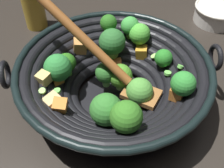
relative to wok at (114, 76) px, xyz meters
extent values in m
plane|color=#28231E|center=(0.00, 0.00, -0.07)|extent=(4.00, 4.00, 0.00)
cylinder|color=black|center=(0.00, 0.00, -0.06)|extent=(0.15, 0.15, 0.01)
torus|color=black|center=(0.00, 0.00, -0.05)|extent=(0.20, 0.20, 0.02)
torus|color=black|center=(0.00, 0.00, -0.04)|extent=(0.23, 0.23, 0.02)
torus|color=black|center=(0.00, 0.00, -0.02)|extent=(0.25, 0.25, 0.02)
torus|color=black|center=(0.00, 0.00, -0.01)|extent=(0.28, 0.28, 0.02)
torus|color=black|center=(0.00, 0.00, 0.00)|extent=(0.31, 0.31, 0.02)
torus|color=black|center=(0.00, 0.00, 0.01)|extent=(0.34, 0.34, 0.02)
torus|color=black|center=(0.00, 0.00, 0.02)|extent=(0.37, 0.37, 0.02)
torus|color=black|center=(0.00, 0.00, 0.03)|extent=(0.38, 0.38, 0.01)
torus|color=black|center=(0.04, 0.20, 0.03)|extent=(0.05, 0.02, 0.05)
torus|color=black|center=(-0.04, -0.20, 0.03)|extent=(0.05, 0.02, 0.05)
cylinder|color=#5B993E|center=(0.06, 0.08, -0.02)|extent=(0.03, 0.03, 0.02)
sphere|color=#2C721C|center=(0.06, 0.08, 0.01)|extent=(0.04, 0.04, 0.04)
cylinder|color=#559039|center=(0.04, 0.10, -0.01)|extent=(0.02, 0.03, 0.02)
sphere|color=#2E8239|center=(0.04, 0.10, 0.02)|extent=(0.06, 0.06, 0.06)
cylinder|color=#84AB48|center=(-0.09, 0.04, -0.02)|extent=(0.03, 0.03, 0.02)
sphere|color=#31762C|center=(-0.09, 0.04, 0.01)|extent=(0.06, 0.06, 0.06)
cylinder|color=#7BB15D|center=(-0.09, -0.10, 0.01)|extent=(0.02, 0.02, 0.01)
sphere|color=#318B33|center=(-0.09, -0.10, 0.03)|extent=(0.05, 0.05, 0.05)
cylinder|color=#7BAF4F|center=(0.09, -0.09, 0.00)|extent=(0.02, 0.02, 0.02)
sphere|color=green|center=(0.09, -0.09, 0.02)|extent=(0.05, 0.05, 0.05)
cylinder|color=#6DA43C|center=(-0.13, 0.02, 0.00)|extent=(0.02, 0.03, 0.02)
sphere|color=#347621|center=(-0.13, 0.02, 0.03)|extent=(0.05, 0.05, 0.05)
cylinder|color=#73AF47|center=(-0.04, -0.04, -0.04)|extent=(0.02, 0.02, 0.02)
sphere|color=#4E953B|center=(-0.04, -0.04, -0.01)|extent=(0.05, 0.05, 0.05)
cylinder|color=#74AE4C|center=(0.09, -0.03, -0.02)|extent=(0.03, 0.03, 0.02)
sphere|color=#2A662C|center=(0.09, -0.03, 0.02)|extent=(0.06, 0.06, 0.06)
cylinder|color=#89B14C|center=(0.01, -0.11, -0.02)|extent=(0.01, 0.01, 0.02)
sphere|color=#277B25|center=(0.01, -0.11, 0.01)|extent=(0.04, 0.04, 0.04)
cylinder|color=#629F37|center=(0.13, -0.03, 0.02)|extent=(0.02, 0.02, 0.02)
sphere|color=#26631B|center=(0.13, -0.03, 0.04)|extent=(0.04, 0.04, 0.04)
cylinder|color=#6EB350|center=(0.02, 0.01, -0.03)|extent=(0.02, 0.02, 0.02)
sphere|color=#2F6C2A|center=(0.02, 0.01, 0.00)|extent=(0.04, 0.04, 0.04)
cylinder|color=#79A84C|center=(0.00, -0.02, -0.04)|extent=(0.02, 0.02, 0.02)
sphere|color=#488C26|center=(0.00, -0.02, -0.01)|extent=(0.05, 0.05, 0.05)
cylinder|color=#71AA3C|center=(0.11, -0.08, 0.00)|extent=(0.02, 0.02, 0.02)
sphere|color=green|center=(0.11, -0.08, 0.03)|extent=(0.04, 0.04, 0.04)
cube|color=#C26F2D|center=(-0.09, -0.09, 0.01)|extent=(0.04, 0.03, 0.03)
cube|color=orange|center=(0.03, 0.11, 0.00)|extent=(0.03, 0.03, 0.02)
cube|color=#CA6C34|center=(0.07, -0.03, -0.04)|extent=(0.04, 0.04, 0.03)
cube|color=orange|center=(0.07, -0.09, -0.01)|extent=(0.04, 0.04, 0.03)
cube|color=#D8BA69|center=(0.02, 0.13, 0.01)|extent=(0.03, 0.03, 0.02)
cube|color=orange|center=(-0.05, 0.12, 0.01)|extent=(0.04, 0.03, 0.03)
cube|color=tan|center=(-0.03, 0.12, 0.00)|extent=(0.04, 0.04, 0.04)
cube|color=#D38B47|center=(0.12, 0.04, 0.00)|extent=(0.03, 0.04, 0.03)
cylinder|color=#6BC651|center=(-0.01, 0.11, 0.01)|extent=(0.02, 0.02, 0.01)
cylinder|color=#6BC651|center=(-0.02, -0.11, -0.01)|extent=(0.02, 0.02, 0.01)
cylinder|color=#56B247|center=(0.04, 0.11, 0.00)|extent=(0.02, 0.02, 0.01)
cylinder|color=#99D166|center=(0.04, -0.11, -0.01)|extent=(0.02, 0.02, 0.01)
cylinder|color=#6BC651|center=(-0.02, -0.13, 0.01)|extent=(0.02, 0.02, 0.01)
cylinder|color=#99D166|center=(-0.01, 0.14, 0.01)|extent=(0.02, 0.02, 0.01)
cube|color=brown|center=(-0.05, -0.04, -0.02)|extent=(0.09, 0.08, 0.01)
cylinder|color=#955627|center=(0.06, 0.05, 0.08)|extent=(0.18, 0.17, 0.17)
cylinder|color=silver|center=(0.20, -0.38, -0.04)|extent=(0.13, 0.13, 0.05)
torus|color=silver|center=(0.20, -0.38, -0.02)|extent=(0.13, 0.13, 0.01)
cylinder|color=#56B247|center=(0.21, -0.36, -0.04)|extent=(0.02, 0.02, 0.00)
cylinder|color=#99D166|center=(0.18, -0.39, -0.04)|extent=(0.02, 0.02, 0.01)
cylinder|color=#6BC651|center=(0.20, -0.38, -0.04)|extent=(0.02, 0.02, 0.01)
camera|label=1|loc=(-0.37, 0.12, 0.38)|focal=43.90mm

